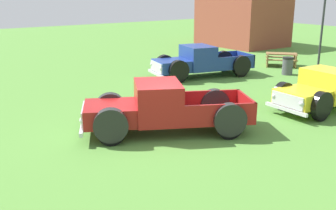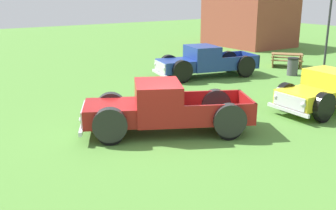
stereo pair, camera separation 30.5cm
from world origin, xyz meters
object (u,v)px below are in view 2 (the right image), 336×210
pickup_truck_behind_left (328,91)px  lamp_post_near (328,28)px  pickup_truck_behind_right (201,62)px  trash_can (293,66)px  pickup_truck_foreground (156,109)px  picnic_table (287,58)px

pickup_truck_behind_left → lamp_post_near: lamp_post_near is taller
pickup_truck_behind_right → lamp_post_near: (2.61, 6.83, 1.60)m
pickup_truck_behind_left → trash_can: size_ratio=5.39×
pickup_truck_behind_right → pickup_truck_behind_left: bearing=2.3°
pickup_truck_foreground → pickup_truck_behind_right: (-5.81, 6.43, 0.00)m
lamp_post_near → picnic_table: 2.89m
pickup_truck_foreground → lamp_post_near: lamp_post_near is taller
pickup_truck_behind_left → lamp_post_near: size_ratio=1.13×
pickup_truck_foreground → trash_can: pickup_truck_foreground is taller
lamp_post_near → picnic_table: size_ratio=1.95×
pickup_truck_behind_right → picnic_table: (0.53, 6.13, -0.29)m
pickup_truck_foreground → pickup_truck_behind_right: 8.67m
pickup_truck_foreground → pickup_truck_behind_right: bearing=132.1°
lamp_post_near → trash_can: (-0.24, -2.42, -1.90)m
pickup_truck_behind_left → pickup_truck_behind_right: pickup_truck_behind_right is taller
pickup_truck_behind_left → pickup_truck_behind_right: size_ratio=0.90×
pickup_truck_behind_left → trash_can: (-5.00, 4.12, -0.26)m
pickup_truck_behind_left → picnic_table: 8.99m
picnic_table → pickup_truck_behind_right: bearing=-95.0°
picnic_table → lamp_post_near: bearing=18.8°
pickup_truck_behind_left → picnic_table: (-6.84, 5.84, -0.24)m
picnic_table → trash_can: 2.51m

